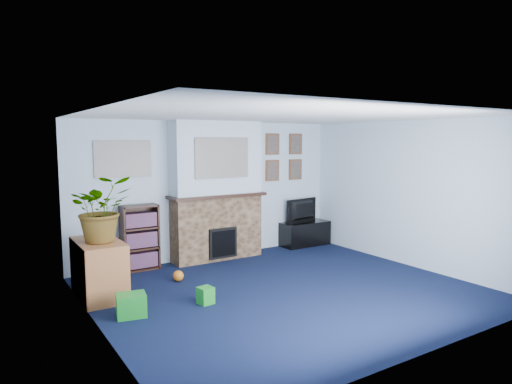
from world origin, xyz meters
TOP-DOWN VIEW (x-y plane):
  - floor at (0.00, 0.00)m, footprint 5.00×4.50m
  - ceiling at (0.00, 0.00)m, footprint 5.00×4.50m
  - wall_back at (0.00, 2.25)m, footprint 5.00×0.04m
  - wall_front at (0.00, -2.25)m, footprint 5.00×0.04m
  - wall_left at (-2.50, 0.00)m, footprint 0.04×4.50m
  - wall_right at (2.50, 0.00)m, footprint 0.04×4.50m
  - chimney_breast at (0.00, 2.05)m, footprint 1.72×0.50m
  - collage_main at (0.00, 1.84)m, footprint 1.00×0.03m
  - collage_left at (-1.55, 2.23)m, footprint 0.90×0.03m
  - portrait_tl at (1.30, 2.23)m, footprint 0.30×0.03m
  - portrait_tr at (1.85, 2.23)m, footprint 0.30×0.03m
  - portrait_bl at (1.30, 2.23)m, footprint 0.30×0.03m
  - portrait_br at (1.85, 2.23)m, footprint 0.30×0.03m
  - tv_stand at (1.95, 2.03)m, footprint 0.99×0.42m
  - television at (1.95, 2.05)m, footprint 0.80×0.22m
  - bookshelf at (-1.36, 2.11)m, footprint 0.58×0.28m
  - sideboard at (-2.24, 1.13)m, footprint 0.54×0.98m
  - potted_plant at (-2.19, 1.08)m, footprint 0.80×0.70m
  - mantel_clock at (-0.07, 2.00)m, footprint 0.10×0.06m
  - mantel_candle at (0.26, 2.00)m, footprint 0.05×0.05m
  - mantel_teddy at (-0.62, 2.00)m, footprint 0.15×0.15m
  - mantel_can at (0.76, 2.00)m, footprint 0.06×0.06m
  - green_crate at (-2.09, 0.24)m, footprint 0.38×0.33m
  - toy_ball at (-1.09, 1.20)m, footprint 0.16×0.16m
  - toy_block at (-1.16, 0.14)m, footprint 0.20×0.20m
  - toy_tube at (-2.30, 0.84)m, footprint 0.35×0.16m

SIDE VIEW (x-z plane):
  - floor at x=0.00m, z-range -0.01..0.01m
  - toy_tube at x=-2.30m, z-range -0.03..0.17m
  - toy_ball at x=-1.09m, z-range 0.01..0.17m
  - toy_block at x=-1.16m, z-range 0.00..0.22m
  - green_crate at x=-2.09m, z-range 0.01..0.27m
  - tv_stand at x=1.95m, z-range -0.01..0.46m
  - sideboard at x=-2.24m, z-range -0.03..0.73m
  - bookshelf at x=-1.36m, z-range -0.02..1.03m
  - television at x=1.95m, z-range 0.47..0.92m
  - chimney_breast at x=0.00m, z-range -0.02..2.38m
  - potted_plant at x=-2.19m, z-range 0.76..1.62m
  - wall_back at x=0.00m, z-range 0.00..2.40m
  - wall_front at x=0.00m, z-range 0.00..2.40m
  - wall_left at x=-2.50m, z-range 0.00..2.40m
  - wall_right at x=2.50m, z-range 0.00..2.40m
  - mantel_can at x=0.76m, z-range 1.15..1.27m
  - mantel_teddy at x=-0.62m, z-range 1.14..1.29m
  - mantel_clock at x=-0.07m, z-range 1.15..1.29m
  - mantel_candle at x=0.26m, z-range 1.14..1.32m
  - portrait_bl at x=1.30m, z-range 1.30..1.70m
  - portrait_br at x=1.85m, z-range 1.30..1.70m
  - collage_left at x=-1.55m, z-range 1.49..2.07m
  - collage_main at x=0.00m, z-range 1.44..2.12m
  - portrait_tl at x=1.30m, z-range 1.80..2.20m
  - portrait_tr at x=1.85m, z-range 1.80..2.20m
  - ceiling at x=0.00m, z-range 2.40..2.40m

